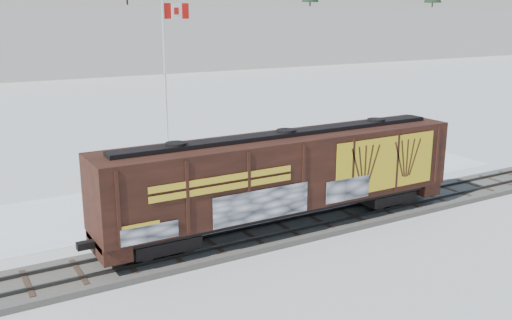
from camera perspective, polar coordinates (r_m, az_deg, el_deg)
ground at (r=28.46m, az=2.84°, el=-7.24°), size 500.00×500.00×0.00m
rail_track at (r=28.40m, az=2.84°, el=-6.97°), size 50.00×3.40×0.43m
parking_strip at (r=34.60m, az=-3.98°, el=-3.25°), size 40.00×8.00×0.03m
hopper_railcar at (r=27.50m, az=2.99°, el=-1.37°), size 18.68×3.06×4.65m
flagpole at (r=39.07m, az=-8.79°, el=4.96°), size 2.30×0.90×11.38m
car_silver at (r=31.04m, az=-10.06°, el=-4.21°), size 4.13×2.14×1.34m
car_white at (r=36.26m, az=1.64°, el=-1.27°), size 4.21×2.03×1.33m
car_dark at (r=39.60m, az=11.36°, el=-0.07°), size 5.34×2.50×1.51m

